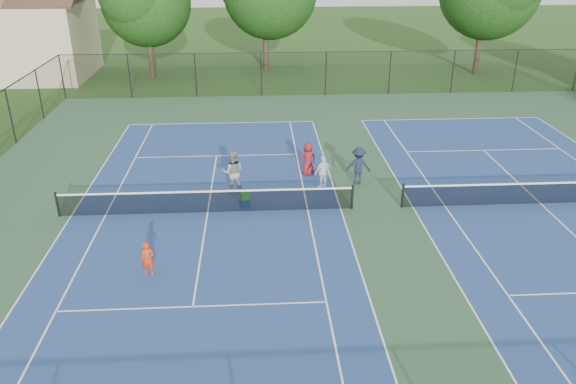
{
  "coord_description": "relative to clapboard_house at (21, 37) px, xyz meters",
  "views": [
    {
      "loc": [
        -4.92,
        -20.64,
        10.41
      ],
      "look_at": [
        -3.76,
        -1.0,
        1.3
      ],
      "focal_mm": 35.0,
      "sensor_mm": 36.0,
      "label": 1
    }
  ],
  "objects": [
    {
      "name": "ground",
      "position": [
        23.0,
        -25.0,
        -3.09
      ],
      "size": [
        140.0,
        140.0,
        0.0
      ],
      "primitive_type": "plane",
      "color": "#234716",
      "rests_on": "ground"
    },
    {
      "name": "court_pad",
      "position": [
        23.0,
        -25.0,
        -3.09
      ],
      "size": [
        36.0,
        36.0,
        0.01
      ],
      "primitive_type": "cube",
      "color": "#2D5036",
      "rests_on": "ground"
    },
    {
      "name": "tennis_court_left",
      "position": [
        16.0,
        -25.0,
        -2.99
      ],
      "size": [
        12.0,
        23.83,
        1.07
      ],
      "color": "navy",
      "rests_on": "ground"
    },
    {
      "name": "tennis_court_right",
      "position": [
        30.0,
        -25.0,
        -2.99
      ],
      "size": [
        12.0,
        23.83,
        1.07
      ],
      "color": "navy",
      "rests_on": "ground"
    },
    {
      "name": "perimeter_fence",
      "position": [
        23.0,
        -25.0,
        -1.49
      ],
      "size": [
        36.08,
        36.08,
        3.02
      ],
      "color": "black",
      "rests_on": "ground"
    },
    {
      "name": "clapboard_house",
      "position": [
        0.0,
        0.0,
        0.0
      ],
      "size": [
        10.8,
        8.1,
        7.65
      ],
      "color": "tan",
      "rests_on": "ground"
    },
    {
      "name": "child_player",
      "position": [
        14.38,
        -29.51,
        -2.48
      ],
      "size": [
        0.46,
        0.31,
        1.22
      ],
      "primitive_type": "imported",
      "rotation": [
        0.0,
        0.0,
        -0.04
      ],
      "color": "red",
      "rests_on": "ground"
    },
    {
      "name": "instructor",
      "position": [
        17.02,
        -23.12,
        -2.12
      ],
      "size": [
        0.96,
        0.75,
        1.95
      ],
      "primitive_type": "imported",
      "rotation": [
        0.0,
        0.0,
        3.15
      ],
      "color": "gray",
      "rests_on": "ground"
    },
    {
      "name": "bystander_a",
      "position": [
        20.99,
        -22.8,
        -2.34
      ],
      "size": [
        0.95,
        0.76,
        1.51
      ],
      "primitive_type": "imported",
      "rotation": [
        0.0,
        0.0,
        3.66
      ],
      "color": "white",
      "rests_on": "ground"
    },
    {
      "name": "bystander_b",
      "position": [
        22.62,
        -22.47,
        -2.22
      ],
      "size": [
        1.21,
        0.81,
        1.75
      ],
      "primitive_type": "imported",
      "rotation": [
        0.0,
        0.0,
        2.99
      ],
      "color": "#171E32",
      "rests_on": "ground"
    },
    {
      "name": "bystander_c",
      "position": [
        20.46,
        -21.24,
        -2.3
      ],
      "size": [
        0.89,
        0.73,
        1.58
      ],
      "primitive_type": "imported",
      "rotation": [
        0.0,
        0.0,
        3.47
      ],
      "color": "maroon",
      "rests_on": "ground"
    },
    {
      "name": "ball_crate",
      "position": [
        17.52,
        -24.5,
        -2.93
      ],
      "size": [
        0.47,
        0.37,
        0.32
      ],
      "primitive_type": "cube",
      "rotation": [
        0.0,
        0.0,
        0.26
      ],
      "color": "navy",
      "rests_on": "ground"
    },
    {
      "name": "ball_hopper",
      "position": [
        17.52,
        -24.5,
        -2.58
      ],
      "size": [
        0.41,
        0.36,
        0.37
      ],
      "primitive_type": "cube",
      "rotation": [
        0.0,
        0.0,
        0.34
      ],
      "color": "green",
      "rests_on": "ball_crate"
    }
  ]
}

